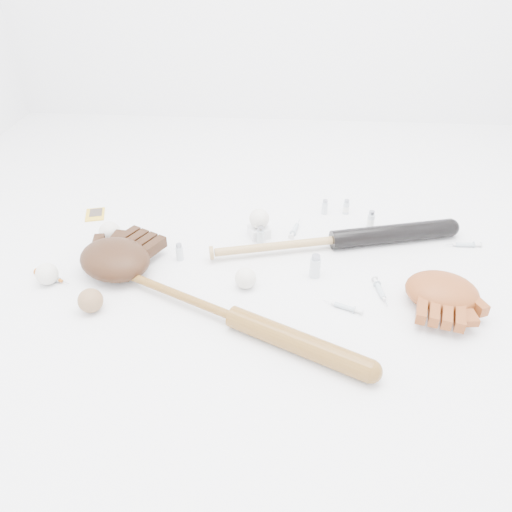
# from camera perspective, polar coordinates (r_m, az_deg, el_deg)

# --- Properties ---
(bat_dark) EXTENTS (0.92, 0.31, 0.07)m
(bat_dark) POSITION_cam_1_polar(r_m,az_deg,el_deg) (1.79, 8.96, 1.83)
(bat_dark) COLOR black
(bat_dark) RESTS_ON ground
(bat_wood) EXTENTS (0.81, 0.43, 0.06)m
(bat_wood) POSITION_cam_1_polar(r_m,az_deg,el_deg) (1.45, -2.50, -6.99)
(bat_wood) COLOR brown
(bat_wood) RESTS_ON ground
(glove_dark) EXTENTS (0.40, 0.40, 0.11)m
(glove_dark) POSITION_cam_1_polar(r_m,az_deg,el_deg) (1.70, -15.83, -0.29)
(glove_dark) COLOR #321B0E
(glove_dark) RESTS_ON ground
(glove_tan) EXTENTS (0.32, 0.32, 0.09)m
(glove_tan) POSITION_cam_1_polar(r_m,az_deg,el_deg) (1.61, 20.48, -3.82)
(glove_tan) COLOR brown
(glove_tan) RESTS_ON ground
(trading_card) EXTENTS (0.09, 0.11, 0.01)m
(trading_card) POSITION_cam_1_polar(r_m,az_deg,el_deg) (2.08, -17.92, 4.54)
(trading_card) COLOR gold
(trading_card) RESTS_ON ground
(pedestal) EXTENTS (0.09, 0.09, 0.04)m
(pedestal) POSITION_cam_1_polar(r_m,az_deg,el_deg) (1.84, 0.36, 2.81)
(pedestal) COLOR white
(pedestal) RESTS_ON ground
(baseball_on_pedestal) EXTENTS (0.07, 0.07, 0.07)m
(baseball_on_pedestal) POSITION_cam_1_polar(r_m,az_deg,el_deg) (1.81, 0.37, 4.30)
(baseball_on_pedestal) COLOR silver
(baseball_on_pedestal) RESTS_ON pedestal
(baseball_left) EXTENTS (0.07, 0.07, 0.07)m
(baseball_left) POSITION_cam_1_polar(r_m,az_deg,el_deg) (1.73, -22.79, -1.90)
(baseball_left) COLOR silver
(baseball_left) RESTS_ON ground
(baseball_upper) EXTENTS (0.08, 0.08, 0.08)m
(baseball_upper) POSITION_cam_1_polar(r_m,az_deg,el_deg) (1.88, -16.39, 2.64)
(baseball_upper) COLOR silver
(baseball_upper) RESTS_ON ground
(baseball_mid) EXTENTS (0.07, 0.07, 0.07)m
(baseball_mid) POSITION_cam_1_polar(r_m,az_deg,el_deg) (1.58, -1.20, -2.55)
(baseball_mid) COLOR silver
(baseball_mid) RESTS_ON ground
(baseball_aged) EXTENTS (0.07, 0.07, 0.07)m
(baseball_aged) POSITION_cam_1_polar(r_m,az_deg,el_deg) (1.57, -18.39, -4.85)
(baseball_aged) COLOR olive
(baseball_aged) RESTS_ON ground
(syringe_0) EXTENTS (0.16, 0.09, 0.02)m
(syringe_0) POSITION_cam_1_polar(r_m,az_deg,el_deg) (1.76, -22.37, -2.23)
(syringe_0) COLOR #ADBCC6
(syringe_0) RESTS_ON ground
(syringe_1) EXTENTS (0.13, 0.07, 0.02)m
(syringe_1) POSITION_cam_1_polar(r_m,az_deg,el_deg) (1.54, 10.06, -5.75)
(syringe_1) COLOR #ADBCC6
(syringe_1) RESTS_ON ground
(syringe_2) EXTENTS (0.06, 0.15, 0.02)m
(syringe_2) POSITION_cam_1_polar(r_m,az_deg,el_deg) (1.88, 4.49, 3.11)
(syringe_2) COLOR #ADBCC6
(syringe_2) RESTS_ON ground
(syringe_3) EXTENTS (0.05, 0.15, 0.02)m
(syringe_3) POSITION_cam_1_polar(r_m,az_deg,el_deg) (1.62, 14.02, -3.88)
(syringe_3) COLOR #ADBCC6
(syringe_3) RESTS_ON ground
(syringe_4) EXTENTS (0.14, 0.03, 0.02)m
(syringe_4) POSITION_cam_1_polar(r_m,az_deg,el_deg) (1.94, 22.75, 1.20)
(syringe_4) COLOR #ADBCC6
(syringe_4) RESTS_ON ground
(vial_0) EXTENTS (0.03, 0.03, 0.07)m
(vial_0) POSITION_cam_1_polar(r_m,az_deg,el_deg) (1.94, 13.00, 4.11)
(vial_0) COLOR silver
(vial_0) RESTS_ON ground
(vial_1) EXTENTS (0.02, 0.02, 0.06)m
(vial_1) POSITION_cam_1_polar(r_m,az_deg,el_deg) (2.00, 7.87, 5.59)
(vial_1) COLOR silver
(vial_1) RESTS_ON ground
(vial_2) EXTENTS (0.03, 0.03, 0.07)m
(vial_2) POSITION_cam_1_polar(r_m,az_deg,el_deg) (1.79, 0.52, 2.37)
(vial_2) COLOR silver
(vial_2) RESTS_ON ground
(vial_3) EXTENTS (0.04, 0.04, 0.08)m
(vial_3) POSITION_cam_1_polar(r_m,az_deg,el_deg) (1.63, 6.78, -1.14)
(vial_3) COLOR silver
(vial_3) RESTS_ON ground
(vial_4) EXTENTS (0.02, 0.02, 0.06)m
(vial_4) POSITION_cam_1_polar(r_m,az_deg,el_deg) (1.73, -8.74, 0.48)
(vial_4) COLOR silver
(vial_4) RESTS_ON ground
(vial_5) EXTENTS (0.02, 0.02, 0.06)m
(vial_5) POSITION_cam_1_polar(r_m,az_deg,el_deg) (2.01, 10.27, 5.56)
(vial_5) COLOR silver
(vial_5) RESTS_ON ground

